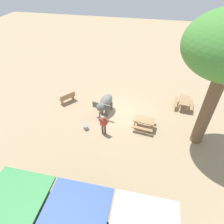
% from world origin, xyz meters
% --- Properties ---
extents(ground_plane, '(60.00, 60.00, 0.00)m').
position_xyz_m(ground_plane, '(0.00, 0.00, 0.00)').
color(ground_plane, tan).
extents(elephant, '(1.44, 2.17, 1.49)m').
position_xyz_m(elephant, '(1.40, 0.30, 0.95)').
color(elephant, slate).
rests_on(elephant, ground_plane).
extents(person_handler, '(0.50, 0.32, 1.62)m').
position_xyz_m(person_handler, '(0.94, 2.59, 0.95)').
color(person_handler, '#3F3833').
rests_on(person_handler, ground_plane).
extents(wooden_bench, '(1.18, 1.35, 0.88)m').
position_xyz_m(wooden_bench, '(4.92, -0.44, 0.47)').
color(wooden_bench, '#9E7A51').
rests_on(wooden_bench, ground_plane).
extents(picnic_table_near, '(1.67, 1.65, 0.78)m').
position_xyz_m(picnic_table_near, '(-1.77, 1.35, 0.59)').
color(picnic_table_near, '#9E7A51').
rests_on(picnic_table_near, ground_plane).
extents(picnic_table_far, '(1.65, 1.67, 0.78)m').
position_xyz_m(picnic_table_far, '(-4.81, -1.77, 0.59)').
color(picnic_table_far, '#9E7A51').
rests_on(picnic_table_far, ground_plane).
extents(market_stall_green, '(2.50, 2.50, 2.52)m').
position_xyz_m(market_stall_green, '(2.94, 9.17, 1.14)').
color(market_stall_green, '#59514C').
rests_on(market_stall_green, ground_plane).
extents(feed_bucket, '(0.36, 0.36, 0.32)m').
position_xyz_m(feed_bucket, '(2.35, 2.42, 0.16)').
color(feed_bucket, gray).
rests_on(feed_bucket, ground_plane).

